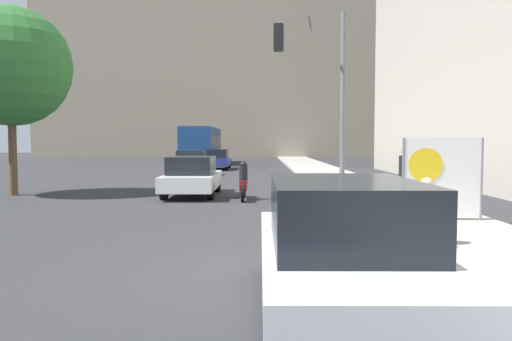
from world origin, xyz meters
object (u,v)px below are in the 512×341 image
(protest_banner, at_px, (442,177))
(parked_car_curbside, at_px, (342,251))
(seated_protester, at_px, (426,210))
(car_on_road_nearest, at_px, (192,176))
(pedestrian_behind, at_px, (405,176))
(street_tree_near_curb, at_px, (10,67))
(car_on_road_distant, at_px, (217,159))
(jogger_on_sidewalk, at_px, (414,177))
(traffic_light_pole, at_px, (319,76))
(city_bus_on_road, at_px, (202,143))
(car_on_road_midblock, at_px, (193,163))
(motorcycle_on_road, at_px, (243,183))

(protest_banner, xyz_separation_m, parked_car_curbside, (-3.25, -6.01, -0.38))
(seated_protester, xyz_separation_m, car_on_road_nearest, (-5.30, 9.17, -0.06))
(seated_protester, height_order, pedestrian_behind, pedestrian_behind)
(parked_car_curbside, distance_m, street_tree_near_curb, 16.30)
(car_on_road_distant, bearing_deg, jogger_on_sidewalk, -73.50)
(jogger_on_sidewalk, xyz_separation_m, parked_car_curbside, (-2.81, -6.63, -0.33))
(car_on_road_distant, distance_m, street_tree_near_curb, 18.19)
(traffic_light_pole, xyz_separation_m, city_bus_on_road, (-6.98, 27.93, -2.17))
(car_on_road_nearest, height_order, street_tree_near_curb, street_tree_near_curb)
(car_on_road_distant, xyz_separation_m, street_tree_near_curb, (-5.88, -16.77, 3.89))
(jogger_on_sidewalk, height_order, car_on_road_distant, jogger_on_sidewalk)
(parked_car_curbside, bearing_deg, car_on_road_midblock, 101.66)
(seated_protester, relative_size, motorcycle_on_road, 0.58)
(car_on_road_midblock, bearing_deg, jogger_on_sidewalk, -65.16)
(traffic_light_pole, xyz_separation_m, car_on_road_distant, (-4.84, 18.84, -3.27))
(protest_banner, distance_m, car_on_road_distant, 24.30)
(car_on_road_nearest, distance_m, car_on_road_distant, 16.84)
(car_on_road_midblock, bearing_deg, street_tree_near_curb, -115.79)
(seated_protester, bearing_deg, pedestrian_behind, 95.30)
(traffic_light_pole, bearing_deg, city_bus_on_road, 104.03)
(protest_banner, xyz_separation_m, city_bus_on_road, (-9.27, 32.32, 0.67))
(traffic_light_pole, distance_m, street_tree_near_curb, 10.94)
(pedestrian_behind, xyz_separation_m, street_tree_near_curb, (-13.06, 3.44, 3.65))
(car_on_road_nearest, height_order, motorcycle_on_road, car_on_road_nearest)
(protest_banner, distance_m, street_tree_near_curb, 14.94)
(car_on_road_distant, bearing_deg, pedestrian_behind, -70.45)
(pedestrian_behind, xyz_separation_m, parked_car_curbside, (-3.29, -9.03, -0.19))
(traffic_light_pole, relative_size, car_on_road_midblock, 1.31)
(parked_car_curbside, height_order, motorcycle_on_road, parked_car_curbside)
(jogger_on_sidewalk, height_order, protest_banner, protest_banner)
(parked_car_curbside, bearing_deg, pedestrian_behind, 70.00)
(traffic_light_pole, xyz_separation_m, car_on_road_midblock, (-5.68, 12.51, -3.26))
(protest_banner, bearing_deg, car_on_road_nearest, 135.73)
(car_on_road_nearest, height_order, car_on_road_midblock, car_on_road_midblock)
(jogger_on_sidewalk, distance_m, street_tree_near_curb, 14.31)
(seated_protester, bearing_deg, street_tree_near_curb, 159.79)
(parked_car_curbside, bearing_deg, street_tree_near_curb, 128.08)
(city_bus_on_road, distance_m, street_tree_near_curb, 26.28)
(car_on_road_nearest, distance_m, car_on_road_midblock, 10.60)
(parked_car_curbside, distance_m, car_on_road_distant, 29.49)
(jogger_on_sidewalk, xyz_separation_m, protest_banner, (0.44, -0.63, 0.05))
(car_on_road_nearest, height_order, car_on_road_distant, car_on_road_distant)
(traffic_light_pole, height_order, car_on_road_midblock, traffic_light_pole)
(traffic_light_pole, distance_m, car_on_road_distant, 19.72)
(jogger_on_sidewalk, relative_size, street_tree_near_curb, 0.27)
(seated_protester, xyz_separation_m, car_on_road_midblock, (-6.72, 19.67, -0.04))
(pedestrian_behind, distance_m, car_on_road_distant, 21.44)
(street_tree_near_curb, bearing_deg, car_on_road_distant, 70.67)
(car_on_road_midblock, bearing_deg, protest_banner, -64.74)
(jogger_on_sidewalk, distance_m, traffic_light_pole, 5.10)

